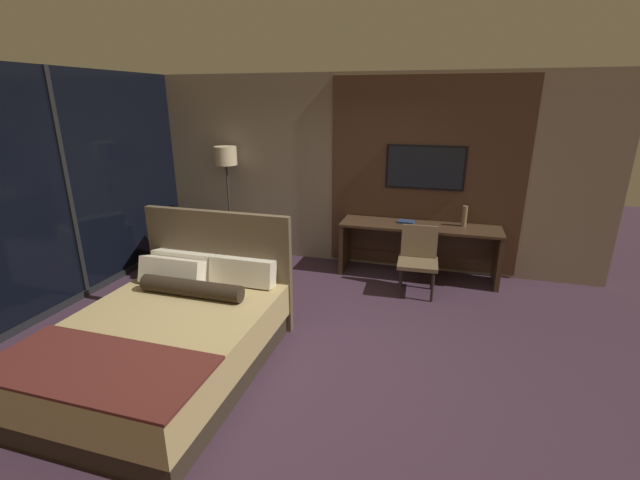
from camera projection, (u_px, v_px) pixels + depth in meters
ground_plane at (292, 346)px, 4.43m from camera, size 16.00×16.00×0.00m
wall_back_tv_panel at (360, 173)px, 6.31m from camera, size 7.20×0.09×2.80m
wall_left_window at (68, 196)px, 5.17m from camera, size 0.06×6.00×2.80m
bed at (168, 337)px, 3.95m from camera, size 1.70×2.24×1.30m
desk at (419, 240)px, 6.05m from camera, size 2.19×0.57×0.77m
tv at (425, 167)px, 5.95m from camera, size 1.09×0.04×0.61m
desk_chair at (418, 254)px, 5.56m from camera, size 0.52×0.52×0.87m
armchair_by_window at (188, 253)px, 6.31m from camera, size 1.11×1.13×0.79m
floor_lamp at (226, 165)px, 6.57m from camera, size 0.34×0.34×1.75m
vase_tall at (464, 216)px, 5.85m from camera, size 0.07×0.07×0.28m
book at (406, 222)px, 6.04m from camera, size 0.24×0.18×0.03m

